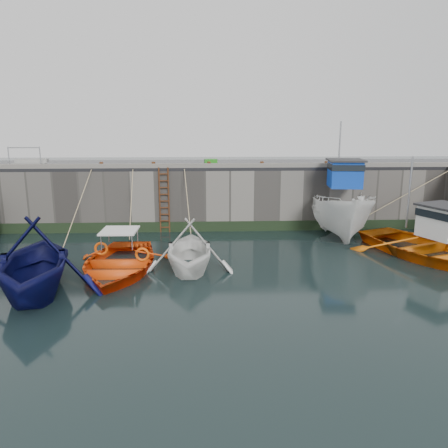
{
  "coord_description": "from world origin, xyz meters",
  "views": [
    {
      "loc": [
        -0.05,
        -11.17,
        5.24
      ],
      "look_at": [
        0.76,
        6.37,
        1.2
      ],
      "focal_mm": 35.0,
      "sensor_mm": 36.0,
      "label": 1
    }
  ],
  "objects_px": {
    "boat_near_blue": "(119,271)",
    "boat_near_white": "(37,293)",
    "boat_far_white": "(340,210)",
    "bollard_a": "(101,165)",
    "boat_near_blacktrim": "(190,269)",
    "fish_crate": "(211,162)",
    "boat_far_orange": "(429,247)",
    "bollard_e": "(326,164)",
    "bollard_b": "(153,165)",
    "bollard_d": "(262,164)",
    "bollard_c": "(209,164)",
    "ladder": "(164,200)"
  },
  "relations": [
    {
      "from": "boat_near_blue",
      "to": "boat_near_white",
      "type": "bearing_deg",
      "value": -135.96
    },
    {
      "from": "boat_near_white",
      "to": "boat_far_white",
      "type": "relative_size",
      "value": 0.71
    },
    {
      "from": "boat_far_white",
      "to": "bollard_a",
      "type": "distance_m",
      "value": 11.79
    },
    {
      "from": "boat_near_blacktrim",
      "to": "fish_crate",
      "type": "xyz_separation_m",
      "value": [
        0.91,
        7.26,
        3.32
      ]
    },
    {
      "from": "boat_far_orange",
      "to": "bollard_e",
      "type": "xyz_separation_m",
      "value": [
        -2.96,
        4.97,
        2.88
      ]
    },
    {
      "from": "boat_far_orange",
      "to": "bollard_b",
      "type": "relative_size",
      "value": 26.78
    },
    {
      "from": "boat_near_white",
      "to": "bollard_d",
      "type": "xyz_separation_m",
      "value": [
        8.2,
        8.15,
        3.3
      ]
    },
    {
      "from": "boat_far_white",
      "to": "bollard_c",
      "type": "height_order",
      "value": "boat_far_white"
    },
    {
      "from": "ladder",
      "to": "bollard_b",
      "type": "distance_m",
      "value": 1.81
    },
    {
      "from": "boat_near_blue",
      "to": "bollard_c",
      "type": "xyz_separation_m",
      "value": [
        3.4,
        6.1,
        3.3
      ]
    },
    {
      "from": "bollard_a",
      "to": "ladder",
      "type": "bearing_deg",
      "value": -6.38
    },
    {
      "from": "boat_near_white",
      "to": "boat_near_blue",
      "type": "xyz_separation_m",
      "value": [
        2.2,
        2.05,
        0.0
      ]
    },
    {
      "from": "ladder",
      "to": "boat_far_orange",
      "type": "bearing_deg",
      "value": -22.91
    },
    {
      "from": "bollard_e",
      "to": "boat_far_orange",
      "type": "bearing_deg",
      "value": -59.18
    },
    {
      "from": "boat_near_blacktrim",
      "to": "bollard_b",
      "type": "relative_size",
      "value": 14.8
    },
    {
      "from": "fish_crate",
      "to": "bollard_c",
      "type": "distance_m",
      "value": 1.2
    },
    {
      "from": "ladder",
      "to": "bollard_c",
      "type": "height_order",
      "value": "bollard_c"
    },
    {
      "from": "boat_near_blacktrim",
      "to": "boat_near_white",
      "type": "bearing_deg",
      "value": -156.43
    },
    {
      "from": "boat_near_blue",
      "to": "bollard_c",
      "type": "bearing_deg",
      "value": 61.86
    },
    {
      "from": "fish_crate",
      "to": "bollard_b",
      "type": "relative_size",
      "value": 2.28
    },
    {
      "from": "fish_crate",
      "to": "ladder",
      "type": "bearing_deg",
      "value": -155.57
    },
    {
      "from": "boat_far_orange",
      "to": "bollard_b",
      "type": "bearing_deg",
      "value": 134.58
    },
    {
      "from": "boat_near_blue",
      "to": "boat_near_blacktrim",
      "type": "bearing_deg",
      "value": 1.96
    },
    {
      "from": "bollard_b",
      "to": "ladder",
      "type": "bearing_deg",
      "value": -33.86
    },
    {
      "from": "boat_far_white",
      "to": "boat_far_orange",
      "type": "relative_size",
      "value": 0.97
    },
    {
      "from": "boat_near_blacktrim",
      "to": "bollard_e",
      "type": "xyz_separation_m",
      "value": [
        6.61,
        6.06,
        3.3
      ]
    },
    {
      "from": "boat_near_blue",
      "to": "boat_near_blacktrim",
      "type": "distance_m",
      "value": 2.59
    },
    {
      "from": "fish_crate",
      "to": "bollard_c",
      "type": "height_order",
      "value": "fish_crate"
    },
    {
      "from": "boat_near_blacktrim",
      "to": "boat_far_white",
      "type": "distance_m",
      "value": 8.88
    },
    {
      "from": "boat_far_white",
      "to": "fish_crate",
      "type": "xyz_separation_m",
      "value": [
        -6.25,
        2.14,
        2.18
      ]
    },
    {
      "from": "fish_crate",
      "to": "boat_near_blue",
      "type": "bearing_deg",
      "value": -124.94
    },
    {
      "from": "boat_near_blue",
      "to": "bollard_a",
      "type": "xyz_separation_m",
      "value": [
        -1.8,
        6.1,
        3.3
      ]
    },
    {
      "from": "boat_far_orange",
      "to": "bollard_d",
      "type": "height_order",
      "value": "boat_far_orange"
    },
    {
      "from": "fish_crate",
      "to": "bollard_a",
      "type": "relative_size",
      "value": 2.28
    },
    {
      "from": "ladder",
      "to": "bollard_e",
      "type": "relative_size",
      "value": 11.43
    },
    {
      "from": "boat_far_white",
      "to": "boat_near_blue",
      "type": "bearing_deg",
      "value": -144.81
    },
    {
      "from": "boat_near_blue",
      "to": "bollard_c",
      "type": "height_order",
      "value": "bollard_c"
    },
    {
      "from": "boat_far_orange",
      "to": "bollard_a",
      "type": "relative_size",
      "value": 26.78
    },
    {
      "from": "boat_near_blacktrim",
      "to": "bollard_c",
      "type": "relative_size",
      "value": 14.8
    },
    {
      "from": "ladder",
      "to": "bollard_c",
      "type": "distance_m",
      "value": 2.81
    },
    {
      "from": "boat_near_blacktrim",
      "to": "fish_crate",
      "type": "height_order",
      "value": "fish_crate"
    },
    {
      "from": "ladder",
      "to": "boat_far_orange",
      "type": "xyz_separation_m",
      "value": [
        10.96,
        -4.63,
        -1.18
      ]
    },
    {
      "from": "boat_far_orange",
      "to": "bollard_c",
      "type": "height_order",
      "value": "boat_far_orange"
    },
    {
      "from": "bollard_b",
      "to": "bollard_c",
      "type": "distance_m",
      "value": 2.7
    },
    {
      "from": "boat_near_blacktrim",
      "to": "boat_far_orange",
      "type": "xyz_separation_m",
      "value": [
        9.58,
        1.09,
        0.42
      ]
    },
    {
      "from": "boat_far_white",
      "to": "bollard_c",
      "type": "relative_size",
      "value": 26.09
    },
    {
      "from": "bollard_a",
      "to": "boat_near_blue",
      "type": "bearing_deg",
      "value": -73.59
    },
    {
      "from": "boat_near_white",
      "to": "fish_crate",
      "type": "bearing_deg",
      "value": 46.69
    },
    {
      "from": "bollard_a",
      "to": "bollard_d",
      "type": "xyz_separation_m",
      "value": [
        7.8,
        0.0,
        0.0
      ]
    },
    {
      "from": "bollard_c",
      "to": "bollard_e",
      "type": "distance_m",
      "value": 5.8
    }
  ]
}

